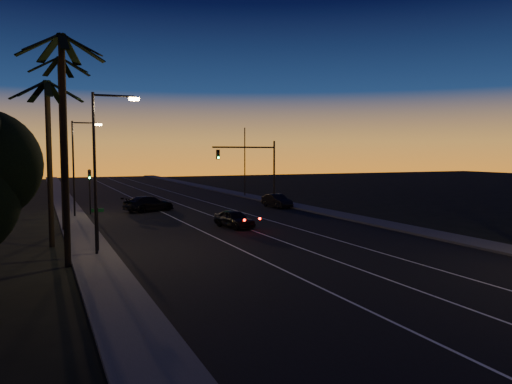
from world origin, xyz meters
name	(u,v)px	position (x,y,z in m)	size (l,w,h in m)	color
road	(223,222)	(0.00, 30.00, 0.01)	(20.00, 170.00, 0.01)	black
sidewalk_left	(79,230)	(-11.20, 30.00, 0.08)	(2.40, 170.00, 0.16)	#3B3A38
sidewalk_right	(338,215)	(11.20, 30.00, 0.08)	(2.40, 170.00, 0.16)	#3B3A38
lane_stripe_left	(188,224)	(-3.00, 30.00, 0.02)	(0.12, 160.00, 0.01)	silver
lane_stripe_mid	(228,222)	(0.50, 30.00, 0.02)	(0.12, 160.00, 0.01)	silver
lane_stripe_right	(267,219)	(4.00, 30.00, 0.02)	(0.12, 160.00, 0.01)	silver
palm_near	(64,125)	(-12.60, 18.00, 7.07)	(4.25, 4.16, 11.53)	black
palm_mid	(49,144)	(-13.20, 24.00, 6.25)	(4.25, 4.16, 10.03)	black
palm_far	(62,126)	(-12.20, 30.00, 7.61)	(4.25, 4.16, 12.53)	black
streetlight_left_near	(100,160)	(-10.70, 20.00, 5.32)	(2.55, 0.26, 9.00)	black
streetlight_left_far	(77,160)	(-10.69, 38.00, 5.06)	(2.55, 0.26, 8.50)	black
street_sign	(98,224)	(-10.80, 21.00, 1.66)	(0.70, 0.06, 2.60)	black
signal_mast	(254,162)	(7.14, 39.99, 4.78)	(7.10, 0.41, 7.00)	black
signal_post	(90,183)	(-9.50, 39.98, 2.89)	(0.28, 0.37, 4.20)	black
far_pole_left	(64,163)	(-11.00, 55.00, 4.50)	(0.14, 0.14, 9.00)	black
far_pole_right	(245,162)	(11.00, 52.00, 4.50)	(0.14, 0.14, 9.00)	black
lead_car	(234,219)	(-0.21, 26.82, 0.69)	(2.45, 4.69, 1.36)	black
right_car	(277,201)	(9.00, 38.27, 0.70)	(1.84, 4.32, 1.38)	black
cross_car	(149,204)	(-4.01, 40.17, 0.77)	(5.61, 3.97, 1.51)	black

